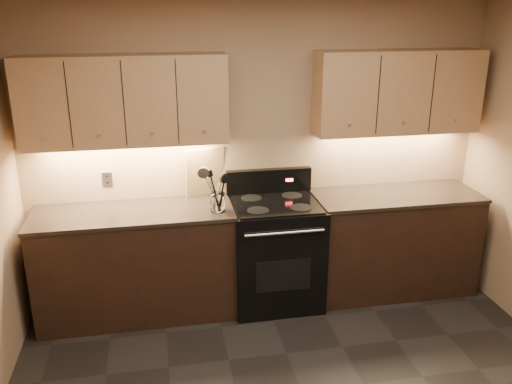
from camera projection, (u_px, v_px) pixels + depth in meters
wall_back at (259, 151)px, 4.72m from camera, size 4.00×0.04×2.60m
counter_left at (137, 263)px, 4.52m from camera, size 1.62×0.62×0.93m
counter_right at (392, 242)px, 4.92m from camera, size 1.46×0.62×0.93m
stove at (275, 251)px, 4.71m from camera, size 0.76×0.68×1.14m
upper_cab_left at (124, 101)px, 4.22m from camera, size 1.60×0.30×0.70m
upper_cab_right at (398, 92)px, 4.62m from camera, size 1.44×0.30×0.70m
outlet_plate at (107, 179)px, 4.54m from camera, size 0.08×0.01×0.12m
utensil_crock at (218, 203)px, 4.36m from camera, size 0.12×0.12×0.15m
cutting_board at (205, 172)px, 4.66m from camera, size 0.34×0.15×0.43m
wooden_spoon at (213, 192)px, 4.33m from camera, size 0.16×0.08×0.30m
black_spoon at (218, 191)px, 4.34m from camera, size 0.12×0.11×0.32m
black_turner at (219, 189)px, 4.31m from camera, size 0.17×0.13×0.36m
steel_spatula at (219, 186)px, 4.33m from camera, size 0.22×0.15×0.39m
steel_skimmer at (220, 188)px, 4.32m from camera, size 0.23×0.10×0.37m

